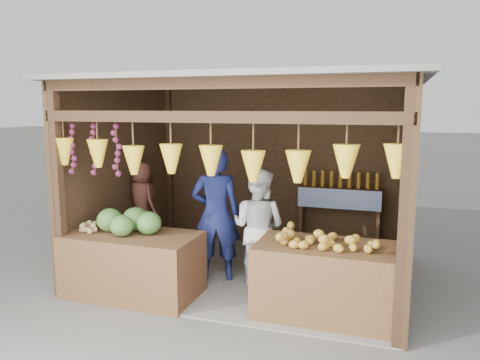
% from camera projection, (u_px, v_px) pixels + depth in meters
% --- Properties ---
extents(ground, '(80.00, 80.00, 0.00)m').
position_uv_depth(ground, '(250.00, 275.00, 6.48)').
color(ground, '#514F49').
rests_on(ground, ground).
extents(stall_structure, '(4.30, 3.30, 2.66)m').
position_uv_depth(stall_structure, '(247.00, 155.00, 6.19)').
color(stall_structure, slate).
rests_on(stall_structure, ground).
extents(back_shelf, '(1.25, 0.32, 1.32)m').
position_uv_depth(back_shelf, '(340.00, 200.00, 7.22)').
color(back_shelf, '#382314').
rests_on(back_shelf, ground).
extents(counter_left, '(1.62, 0.85, 0.78)m').
position_uv_depth(counter_left, '(133.00, 264.00, 5.74)').
color(counter_left, '#4E2D1A').
rests_on(counter_left, ground).
extents(counter_right, '(1.60, 0.85, 0.81)m').
position_uv_depth(counter_right, '(329.00, 281.00, 5.14)').
color(counter_right, '#492B18').
rests_on(counter_right, ground).
extents(stool, '(0.35, 0.35, 0.33)m').
position_uv_depth(stool, '(143.00, 248.00, 7.14)').
color(stool, black).
rests_on(stool, ground).
extents(man_standing, '(0.75, 0.60, 1.79)m').
position_uv_depth(man_standing, '(216.00, 215.00, 6.16)').
color(man_standing, '#131A49').
rests_on(man_standing, ground).
extents(woman_standing, '(0.84, 0.72, 1.53)m').
position_uv_depth(woman_standing, '(258.00, 227.00, 6.04)').
color(woman_standing, silver).
rests_on(woman_standing, ground).
extents(vendor_seated, '(0.68, 0.59, 1.17)m').
position_uv_depth(vendor_seated, '(142.00, 200.00, 7.03)').
color(vendor_seated, '#502A20').
rests_on(vendor_seated, stool).
extents(melon_pile, '(1.00, 0.50, 0.32)m').
position_uv_depth(melon_pile, '(126.00, 220.00, 5.71)').
color(melon_pile, '#164612').
rests_on(melon_pile, counter_left).
extents(tanfruit_pile, '(0.34, 0.40, 0.13)m').
position_uv_depth(tanfruit_pile, '(90.00, 226.00, 5.81)').
color(tanfruit_pile, '#9D7D48').
rests_on(tanfruit_pile, counter_left).
extents(mango_pile, '(1.40, 0.64, 0.22)m').
position_uv_depth(mango_pile, '(333.00, 236.00, 5.05)').
color(mango_pile, '#B85518').
rests_on(mango_pile, counter_right).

